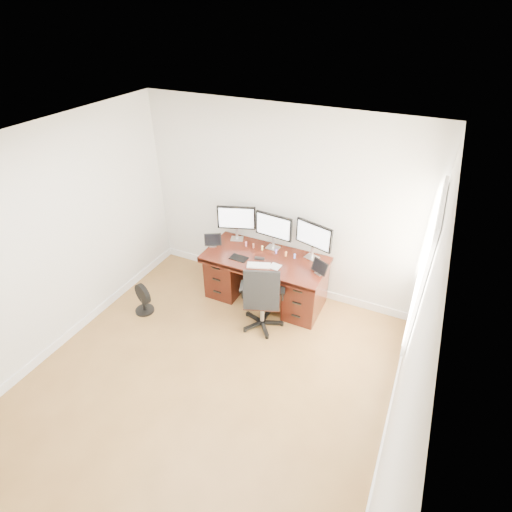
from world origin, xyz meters
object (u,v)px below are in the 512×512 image
at_px(floor_fan, 143,299).
at_px(monitor_center, 274,227).
at_px(office_chair, 262,308).
at_px(keyboard, 259,265).
at_px(desk, 266,277).

bearing_deg(floor_fan, monitor_center, 60.28).
relative_size(office_chair, monitor_center, 1.85).
height_order(office_chair, keyboard, office_chair).
height_order(desk, office_chair, office_chair).
distance_m(office_chair, floor_fan, 1.70).
relative_size(desk, keyboard, 5.49).
bearing_deg(monitor_center, desk, -85.06).
relative_size(desk, monitor_center, 3.09).
relative_size(floor_fan, keyboard, 1.45).
height_order(desk, floor_fan, desk).
relative_size(desk, office_chair, 1.67).
xyz_separation_m(floor_fan, monitor_center, (1.44, 1.23, 0.87)).
bearing_deg(office_chair, desk, 89.17).
xyz_separation_m(desk, floor_fan, (-1.44, -0.99, -0.18)).
height_order(desk, keyboard, keyboard).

